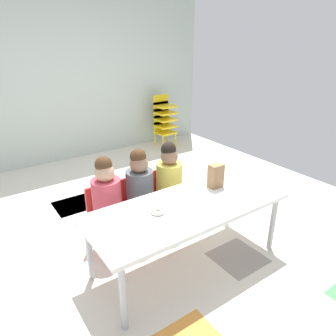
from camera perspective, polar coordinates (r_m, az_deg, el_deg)
ground_plane at (r=3.33m, az=-4.30°, el=-11.07°), size 5.21×5.02×0.02m
back_wall at (r=5.14m, az=-19.92°, el=15.72°), size 5.21×0.10×2.65m
craft_table at (r=2.59m, az=3.70°, el=-7.76°), size 1.70×0.71×0.58m
seated_child_near_camera at (r=2.81m, az=-11.32°, el=-4.98°), size 0.32×0.32×0.92m
seated_child_middle_seat at (r=2.95m, az=-5.30°, el=-3.29°), size 0.32×0.31×0.92m
seated_child_far_right at (r=3.11m, az=0.12°, el=-1.73°), size 0.32×0.31×0.92m
kid_chair_yellow_stack at (r=5.63m, az=-0.74°, el=9.18°), size 0.32×0.30×0.92m
paper_bag_brown at (r=2.85m, az=8.79°, el=-1.42°), size 0.13×0.09×0.22m
paper_plate_near_edge at (r=2.44m, az=-1.91°, el=-8.37°), size 0.18×0.18×0.01m
donut_powdered_on_plate at (r=2.43m, az=-1.92°, el=-7.96°), size 0.11×0.11×0.03m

